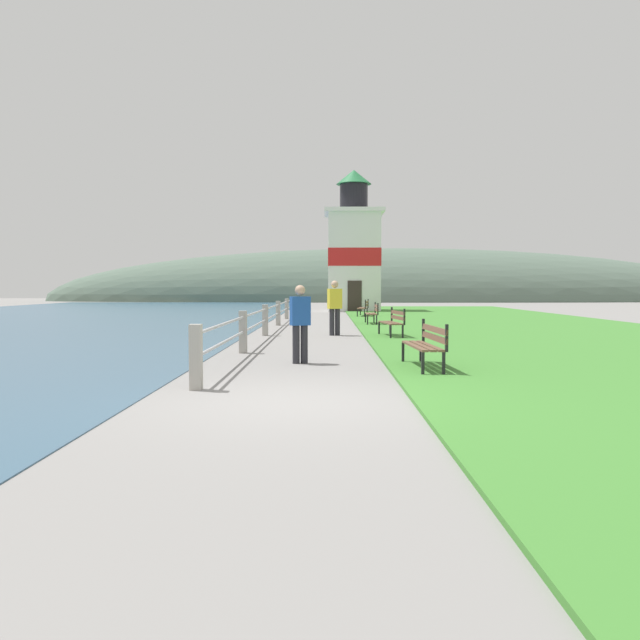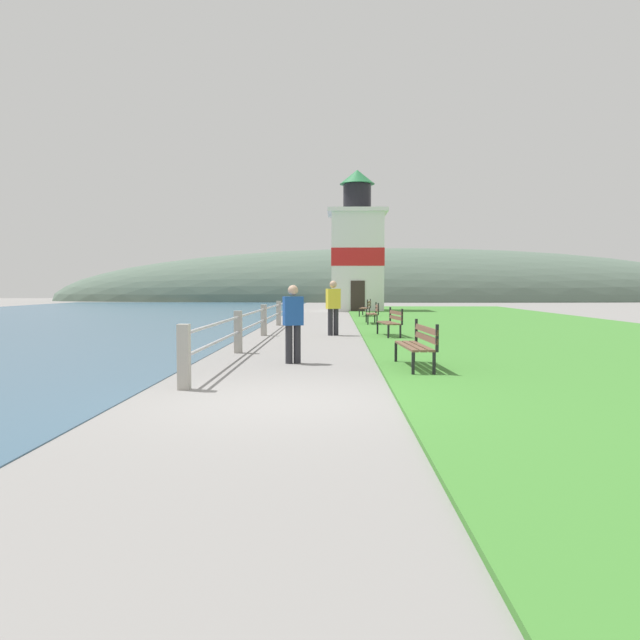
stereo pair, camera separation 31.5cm
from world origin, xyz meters
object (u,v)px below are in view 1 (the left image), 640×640
park_bench_midway (393,321)px  person_by_railing (300,321)px  lighthouse (354,252)px  person_strolling (335,306)px  park_bench_near (427,342)px  park_bench_by_lighthouse (364,307)px  park_bench_far (373,312)px

park_bench_midway → person_by_railing: size_ratio=1.08×
lighthouse → person_strolling: lighthouse is taller
park_bench_near → park_bench_midway: bearing=-94.9°
lighthouse → person_by_railing: 28.79m
park_bench_by_lighthouse → park_bench_midway: bearing=98.4°
park_bench_near → person_by_railing: 2.70m
park_bench_far → person_strolling: bearing=74.1°
park_bench_midway → park_bench_far: size_ratio=1.04×
park_bench_by_lighthouse → person_by_railing: bearing=90.9°
park_bench_near → lighthouse: 29.78m
park_bench_by_lighthouse → person_by_railing: person_by_railing is taller
park_bench_near → person_strolling: bearing=-82.7°
person_strolling → person_by_railing: (-0.81, -7.55, -0.09)m
park_bench_far → park_bench_by_lighthouse: size_ratio=0.86×
person_strolling → lighthouse: bearing=-25.5°
person_strolling → person_by_railing: 7.59m
person_by_railing → park_bench_by_lighthouse: bearing=-25.9°
park_bench_by_lighthouse → person_strolling: bearing=90.3°
park_bench_near → person_by_railing: (-2.46, 1.06, 0.35)m
park_bench_midway → park_bench_by_lighthouse: same height
lighthouse → person_by_railing: bearing=-94.6°
park_bench_midway → park_bench_by_lighthouse: 13.65m
park_bench_midway → park_bench_by_lighthouse: bearing=-96.9°
park_bench_far → person_by_railing: (-2.49, -13.26, 0.35)m
park_bench_far → park_bench_midway: bearing=91.7°
park_bench_by_lighthouse → person_by_railing: 20.42m
park_bench_near → park_bench_by_lighthouse: (0.07, 21.32, -0.00)m
park_bench_by_lighthouse → person_by_railing: (-2.53, -20.26, 0.35)m
park_bench_far → lighthouse: bearing=-88.9°
park_bench_by_lighthouse → park_bench_far: bearing=97.7°
park_bench_far → person_by_railing: size_ratio=1.04×
lighthouse → park_bench_far: bearing=-89.3°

